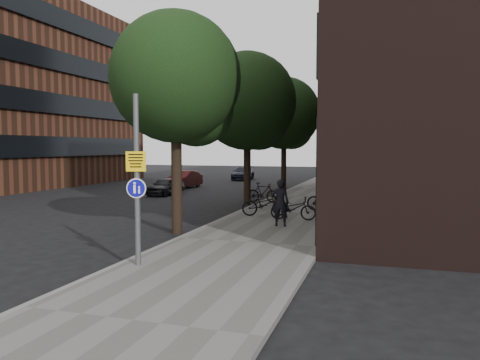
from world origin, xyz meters
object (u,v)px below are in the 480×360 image
at_px(pedestrian, 280,203).
at_px(signpost, 137,180).
at_px(parked_bike_facade_near, 293,208).
at_px(parked_car_near, 165,186).

bearing_deg(pedestrian, signpost, 66.03).
bearing_deg(parked_bike_facade_near, signpost, 159.72).
bearing_deg(parked_car_near, parked_bike_facade_near, -37.72).
xyz_separation_m(pedestrian, parked_car_near, (-9.42, 9.76, -0.43)).
distance_m(signpost, parked_bike_facade_near, 8.48).
xyz_separation_m(parked_bike_facade_near, parked_car_near, (-9.59, 8.22, -0.05)).
bearing_deg(pedestrian, parked_car_near, -52.01).
height_order(pedestrian, parked_car_near, pedestrian).
relative_size(parked_bike_facade_near, parked_car_near, 0.56).
distance_m(signpost, parked_car_near, 17.88).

